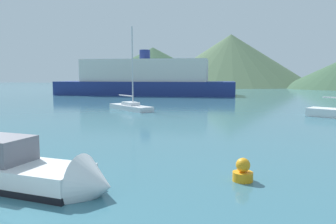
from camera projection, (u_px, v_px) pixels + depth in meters
motorboat_near at (22, 172)px, 9.85m from camera, size 6.28×1.77×1.94m
sailboat_middle at (131, 106)px, 31.76m from camera, size 5.75×4.39×7.90m
ferry_distant at (145, 79)px, 55.69m from camera, size 30.90×12.49×7.61m
buoy_marker at (243, 172)px, 10.37m from camera, size 0.65×0.65×0.74m
hill_west at (153, 67)px, 102.65m from camera, size 46.74×46.74×12.02m
hill_central at (231, 60)px, 105.12m from camera, size 51.12×51.12×16.39m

